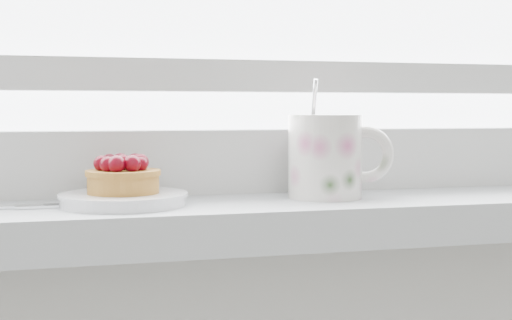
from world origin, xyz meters
name	(u,v)px	position (x,y,z in m)	size (l,w,h in m)	color
saucer	(123,199)	(-0.09, 1.88, 0.95)	(0.12, 0.12, 0.01)	white
raspberry_tart	(123,176)	(-0.09, 1.88, 0.97)	(0.07, 0.07, 0.04)	#905C1F
floral_mug	(328,155)	(0.12, 1.89, 0.99)	(0.12, 0.10, 0.13)	silver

